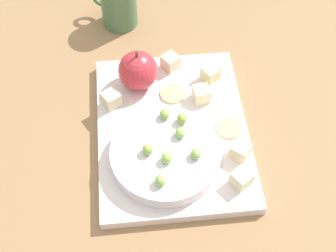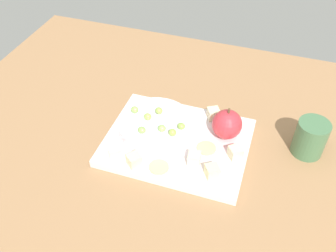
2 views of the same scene
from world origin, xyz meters
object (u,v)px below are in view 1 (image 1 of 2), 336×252
grape_0 (182,119)px  grape_6 (169,158)px  cheese_cube_2 (201,94)px  cracker_1 (172,94)px  platter (172,131)px  cracker_0 (229,128)px  grape_5 (165,114)px  cheese_cube_5 (170,62)px  serving_dish (168,155)px  apple_whole (138,70)px  cup (118,5)px  grape_3 (180,133)px  cheese_cube_1 (241,151)px  cheese_cube_0 (241,179)px  cheese_cube_4 (111,99)px  grape_1 (148,149)px  grape_2 (196,154)px  grape_4 (160,181)px  cheese_cube_3 (210,74)px

grape_0 → grape_6: bearing=-22.4°
cheese_cube_2 → cracker_1: size_ratio=0.63×
platter → cracker_0: bearing=82.6°
cheese_cube_2 → grape_0: 7.83cm
cracker_0 → grape_5: bearing=-98.9°
cheese_cube_5 → grape_5: size_ratio=1.49×
serving_dish → cheese_cube_5: size_ratio=6.47×
serving_dish → apple_whole: (-16.25, -3.63, 2.18)cm
cracker_0 → cracker_1: bearing=-133.9°
cracker_0 → grape_6: 13.08cm
cheese_cube_5 → cup: bearing=-149.9°
grape_5 → cup: bearing=-167.1°
grape_3 → cheese_cube_1: bearing=71.6°
cup → apple_whole: bearing=8.5°
cheese_cube_0 → cheese_cube_4: (-17.49, -19.21, 0.00)cm
grape_1 → grape_3: size_ratio=1.00×
cheese_cube_5 → grape_2: 21.32cm
cracker_1 → apple_whole: bearing=-119.0°
cheese_cube_5 → grape_6: 21.69cm
apple_whole → cheese_cube_1: (16.78, 15.07, -2.10)cm
cheese_cube_4 → cracker_0: size_ratio=0.63×
grape_4 → grape_5: 12.25cm
serving_dish → cheese_cube_3: bearing=150.3°
grape_2 → grape_6: (0.29, -4.24, 0.09)cm
grape_2 → platter: bearing=-159.9°
apple_whole → cup: size_ratio=0.75×
platter → cheese_cube_3: 12.96cm
cheese_cube_4 → grape_4: (17.68, 6.83, 2.03)cm
apple_whole → grape_0: 12.72cm
cheese_cube_3 → cracker_0: cheese_cube_3 is taller
grape_6 → grape_2: bearing=93.9°
platter → cheese_cube_1: cheese_cube_1 is taller
apple_whole → grape_5: size_ratio=3.80×
grape_4 → cracker_0: bearing=130.1°
platter → grape_5: bearing=-109.6°
cheese_cube_1 → grape_1: bearing=-91.9°
cracker_1 → serving_dish: bearing=-8.9°
grape_1 → grape_4: (5.58, 1.46, -0.01)cm
platter → cheese_cube_0: cheese_cube_0 is taller
cheese_cube_1 → serving_dish: bearing=-92.7°
cheese_cube_1 → grape_1: 14.81cm
cheese_cube_3 → grape_2: (17.60, -5.10, 1.93)cm
cheese_cube_0 → cheese_cube_5: same height
cheese_cube_5 → grape_2: grape_2 is taller
cheese_cube_5 → grape_2: size_ratio=1.49×
grape_0 → grape_4: 11.79cm
grape_4 → grape_6: size_ratio=1.00×
grape_1 → grape_6: bearing=59.9°
grape_3 → grape_4: size_ratio=1.00×
cheese_cube_3 → grape_3: bearing=-27.4°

